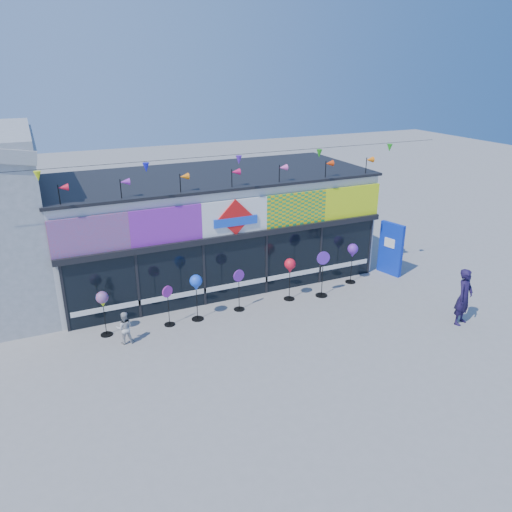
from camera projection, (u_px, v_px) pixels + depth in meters
ground at (278, 343)px, 15.34m from camera, size 80.00×80.00×0.00m
kite_shop at (211, 226)px, 19.65m from camera, size 16.00×5.70×5.31m
blue_sign at (391, 249)px, 19.99m from camera, size 0.43×1.08×2.14m
spinner_0 at (103, 301)px, 15.34m from camera, size 0.38×0.38×1.51m
spinner_1 at (168, 305)px, 16.11m from camera, size 0.37×0.36×1.40m
spinner_2 at (196, 284)px, 16.27m from camera, size 0.41×0.41×1.62m
spinner_3 at (239, 289)px, 17.11m from camera, size 0.42×0.38×1.50m
spinner_4 at (290, 267)px, 17.71m from camera, size 0.40×0.40×1.59m
spinner_5 at (323, 273)px, 18.10m from camera, size 0.49×0.44×1.74m
spinner_6 at (353, 252)px, 19.10m from camera, size 0.40×0.40×1.60m
adult_man at (464, 297)px, 16.15m from camera, size 0.81×0.67×1.92m
child at (124, 328)px, 15.15m from camera, size 0.55×0.37×1.04m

